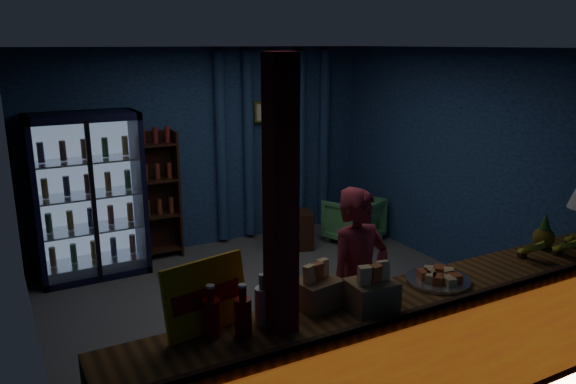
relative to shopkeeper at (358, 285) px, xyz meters
name	(u,v)px	position (x,y,z in m)	size (l,w,h in m)	color
ground	(285,307)	(0.06, 1.33, -0.79)	(4.60, 4.60, 0.00)	#515154
room_walls	(285,158)	(0.06, 1.33, 0.78)	(4.60, 4.60, 4.60)	navy
counter	(410,353)	(0.06, -0.58, -0.31)	(4.40, 0.57, 0.99)	brown
support_post	(281,275)	(-0.99, -0.57, 0.51)	(0.16, 0.16, 2.60)	maroon
beverage_cooler	(88,196)	(-1.49, 3.25, 0.14)	(1.20, 0.62, 1.90)	black
bottle_shelf	(158,196)	(-0.64, 3.39, 0.00)	(0.50, 0.28, 1.60)	#351B10
curtain_folds	(275,144)	(1.06, 3.47, 0.51)	(1.74, 0.14, 2.50)	navy
framed_picture	(266,112)	(0.91, 3.43, 0.96)	(0.36, 0.04, 0.28)	gold
shopkeeper	(358,285)	(0.00, 0.00, 0.00)	(0.58, 0.38, 1.58)	maroon
green_chair	(354,219)	(1.85, 2.67, -0.49)	(0.65, 0.67, 0.61)	#55AB60
side_table	(291,230)	(0.96, 2.84, -0.54)	(0.64, 0.54, 0.59)	#351B10
yellow_sign	(206,296)	(-1.40, -0.37, 0.38)	(0.56, 0.21, 0.44)	yellow
soda_bottles	(239,311)	(-1.23, -0.49, 0.29)	(0.44, 0.18, 0.33)	#A90D0B
snack_box_left	(372,293)	(-0.35, -0.63, 0.27)	(0.32, 0.26, 0.32)	#9F804D
snack_box_centre	(317,291)	(-0.64, -0.42, 0.27)	(0.32, 0.28, 0.30)	#9F804D
pastry_tray	(438,278)	(0.34, -0.52, 0.19)	(0.47, 0.47, 0.08)	silver
banana_bunches	(568,241)	(1.72, -0.57, 0.25)	(1.15, 0.32, 0.19)	gold
pineapple	(544,234)	(1.60, -0.43, 0.29)	(0.18, 0.18, 0.31)	olive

